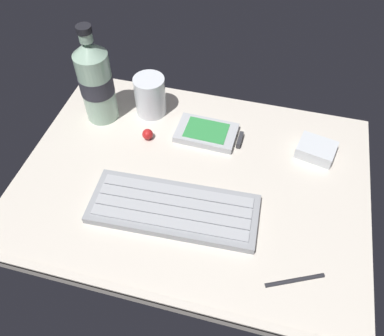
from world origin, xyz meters
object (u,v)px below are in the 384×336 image
at_px(water_bottle, 96,81).
at_px(trackball_mouse, 148,134).
at_px(handheld_device, 209,133).
at_px(stylus_pen, 295,279).
at_px(juice_cup, 150,97).
at_px(charger_block, 316,150).
at_px(keyboard, 174,209).

bearing_deg(water_bottle, trackball_mouse, -19.84).
relative_size(handheld_device, stylus_pen, 1.37).
relative_size(juice_cup, charger_block, 1.21).
distance_m(keyboard, trackball_mouse, 0.19).
xyz_separation_m(water_bottle, stylus_pen, (0.43, -0.27, -0.09)).
relative_size(charger_block, trackball_mouse, 3.18).
height_order(handheld_device, charger_block, charger_block).
xyz_separation_m(juice_cup, trackball_mouse, (0.02, -0.08, -0.03)).
bearing_deg(charger_block, handheld_device, -178.86).
distance_m(handheld_device, water_bottle, 0.25).
xyz_separation_m(handheld_device, water_bottle, (-0.23, 0.00, 0.08)).
distance_m(charger_block, trackball_mouse, 0.33).
bearing_deg(juice_cup, stylus_pen, -42.91).
bearing_deg(juice_cup, handheld_device, -16.72).
height_order(water_bottle, charger_block, water_bottle).
xyz_separation_m(keyboard, trackball_mouse, (-0.10, 0.16, 0.00)).
distance_m(handheld_device, stylus_pen, 0.33).
distance_m(keyboard, stylus_pen, 0.23).
xyz_separation_m(handheld_device, trackball_mouse, (-0.12, -0.04, 0.00)).
bearing_deg(keyboard, water_bottle, 137.22).
bearing_deg(charger_block, juice_cup, 173.94).
bearing_deg(trackball_mouse, handheld_device, 17.42).
xyz_separation_m(keyboard, stylus_pen, (0.22, -0.07, -0.00)).
distance_m(keyboard, charger_block, 0.30).
distance_m(handheld_device, juice_cup, 0.15).
bearing_deg(handheld_device, stylus_pen, -53.82).
xyz_separation_m(keyboard, handheld_device, (0.02, 0.19, -0.00)).
height_order(charger_block, stylus_pen, charger_block).
height_order(juice_cup, trackball_mouse, juice_cup).
bearing_deg(juice_cup, keyboard, -63.37).
bearing_deg(stylus_pen, charger_block, 62.03).
height_order(juice_cup, charger_block, juice_cup).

